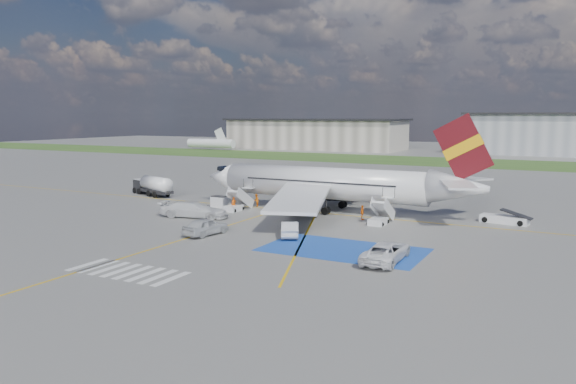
% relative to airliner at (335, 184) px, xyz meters
% --- Properties ---
extents(ground, '(400.00, 400.00, 0.00)m').
position_rel_airliner_xyz_m(ground, '(-1.51, -14.00, -3.39)').
color(ground, '#60605E').
rests_on(ground, ground).
extents(grass_strip, '(400.00, 30.00, 0.01)m').
position_rel_airliner_xyz_m(grass_strip, '(-1.51, 81.00, -3.39)').
color(grass_strip, '#2D4C1E').
rests_on(grass_strip, ground).
extents(taxiway_line_main, '(120.00, 0.20, 0.01)m').
position_rel_airliner_xyz_m(taxiway_line_main, '(-1.51, -2.00, -3.39)').
color(taxiway_line_main, gold).
rests_on(taxiway_line_main, ground).
extents(taxiway_line_cross, '(0.20, 60.00, 0.01)m').
position_rel_airliner_xyz_m(taxiway_line_cross, '(-6.51, -24.00, -3.39)').
color(taxiway_line_cross, gold).
rests_on(taxiway_line_cross, ground).
extents(taxiway_line_diag, '(20.71, 56.45, 0.01)m').
position_rel_airliner_xyz_m(taxiway_line_diag, '(-1.51, -2.00, -3.39)').
color(taxiway_line_diag, gold).
rests_on(taxiway_line_diag, ground).
extents(staging_box, '(14.00, 8.00, 0.01)m').
position_rel_airliner_xyz_m(staging_box, '(8.49, -18.00, -3.39)').
color(staging_box, '#1B47A6').
rests_on(staging_box, ground).
extents(crosswalk, '(9.00, 4.00, 0.01)m').
position_rel_airliner_xyz_m(crosswalk, '(-3.31, -32.00, -3.39)').
color(crosswalk, silver).
rests_on(crosswalk, ground).
extents(terminal_west, '(60.00, 22.00, 10.00)m').
position_rel_airliner_xyz_m(terminal_west, '(-56.51, 116.00, 1.61)').
color(terminal_west, gray).
rests_on(terminal_west, ground).
extents(terminal_centre, '(48.00, 18.00, 12.00)m').
position_rel_airliner_xyz_m(terminal_centre, '(18.49, 121.00, 2.61)').
color(terminal_centre, gray).
rests_on(terminal_centre, ground).
extents(airliner, '(36.81, 32.95, 11.92)m').
position_rel_airliner_xyz_m(airliner, '(0.00, 0.00, 0.00)').
color(airliner, silver).
rests_on(airliner, ground).
extents(airstairs_fwd, '(1.90, 5.20, 3.60)m').
position_rel_airliner_xyz_m(airstairs_fwd, '(-11.01, -5.30, -2.77)').
color(airstairs_fwd, silver).
rests_on(airstairs_fwd, ground).
extents(airstairs_aft, '(1.90, 5.20, 3.60)m').
position_rel_airliner_xyz_m(airstairs_aft, '(7.49, -5.30, -2.77)').
color(airstairs_aft, silver).
rests_on(airstairs_aft, ground).
extents(fuel_tanker, '(8.56, 4.98, 2.85)m').
position_rel_airliner_xyz_m(fuel_tanker, '(-28.95, 0.20, -2.20)').
color(fuel_tanker, black).
rests_on(fuel_tanker, ground).
extents(gpu_cart, '(2.02, 1.37, 1.62)m').
position_rel_airliner_xyz_m(gpu_cart, '(-13.60, -5.04, -2.66)').
color(gpu_cart, silver).
rests_on(gpu_cart, ground).
extents(belt_loader, '(5.50, 2.65, 1.60)m').
position_rel_airliner_xyz_m(belt_loader, '(19.44, 1.50, -2.99)').
color(belt_loader, silver).
rests_on(belt_loader, ground).
extents(car_silver_a, '(2.70, 5.26, 1.71)m').
position_rel_airliner_xyz_m(car_silver_a, '(-5.80, -18.60, -2.54)').
color(car_silver_a, '#ADB0B5').
rests_on(car_silver_a, ground).
extents(car_silver_b, '(3.56, 4.86, 1.53)m').
position_rel_airliner_xyz_m(car_silver_b, '(1.87, -15.42, -2.63)').
color(car_silver_b, '#A8AAAF').
rests_on(car_silver_b, ground).
extents(van_white_a, '(2.77, 5.69, 2.10)m').
position_rel_airliner_xyz_m(van_white_a, '(12.98, -19.93, -2.34)').
color(van_white_a, white).
rests_on(van_white_a, ground).
extents(van_white_b, '(6.51, 3.67, 2.40)m').
position_rel_airliner_xyz_m(van_white_b, '(-12.67, -11.39, -2.19)').
color(van_white_b, silver).
rests_on(van_white_b, ground).
extents(crew_fwd, '(0.72, 0.59, 1.70)m').
position_rel_airliner_xyz_m(crew_fwd, '(-11.13, -5.46, -2.54)').
color(crew_fwd, '#DE570B').
rests_on(crew_fwd, ground).
extents(crew_nose, '(0.86, 0.96, 1.64)m').
position_rel_airliner_xyz_m(crew_nose, '(-10.31, -1.46, -2.57)').
color(crew_nose, orange).
rests_on(crew_nose, ground).
extents(crew_aft, '(0.74, 1.04, 1.63)m').
position_rel_airliner_xyz_m(crew_aft, '(4.96, -3.75, -2.58)').
color(crew_aft, orange).
rests_on(crew_aft, ground).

